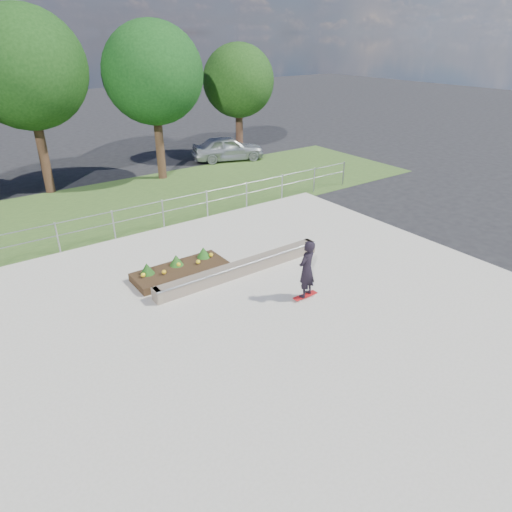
% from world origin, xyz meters
% --- Properties ---
extents(ground, '(120.00, 120.00, 0.00)m').
position_xyz_m(ground, '(0.00, 0.00, 0.00)').
color(ground, black).
rests_on(ground, ground).
extents(grass_verge, '(30.00, 8.00, 0.02)m').
position_xyz_m(grass_verge, '(0.00, 11.00, 0.01)').
color(grass_verge, '#335020').
rests_on(grass_verge, ground).
extents(concrete_slab, '(15.00, 15.00, 0.06)m').
position_xyz_m(concrete_slab, '(0.00, 0.00, 0.03)').
color(concrete_slab, '#A9A496').
rests_on(concrete_slab, ground).
extents(fence, '(20.06, 0.06, 1.20)m').
position_xyz_m(fence, '(0.00, 7.50, 0.77)').
color(fence, gray).
rests_on(fence, ground).
extents(tree_mid_left, '(5.25, 5.25, 8.25)m').
position_xyz_m(tree_mid_left, '(-2.50, 15.00, 5.61)').
color(tree_mid_left, '#362015').
rests_on(tree_mid_left, ground).
extents(tree_mid_right, '(4.90, 4.90, 7.70)m').
position_xyz_m(tree_mid_right, '(3.00, 14.00, 5.23)').
color(tree_mid_right, '#372116').
rests_on(tree_mid_right, ground).
extents(tree_far_right, '(4.20, 4.20, 6.60)m').
position_xyz_m(tree_far_right, '(9.00, 15.50, 4.48)').
color(tree_far_right, '#341E14').
rests_on(tree_far_right, ground).
extents(grind_ledge, '(6.00, 0.44, 0.43)m').
position_xyz_m(grind_ledge, '(0.29, 2.44, 0.26)').
color(grind_ledge, brown).
rests_on(grind_ledge, concrete_slab).
extents(planter_bed, '(3.00, 1.20, 0.61)m').
position_xyz_m(planter_bed, '(-1.32, 3.57, 0.24)').
color(planter_bed, black).
rests_on(planter_bed, concrete_slab).
extents(skateboarder, '(0.80, 0.59, 1.81)m').
position_xyz_m(skateboarder, '(0.99, 0.13, 1.00)').
color(skateboarder, silver).
rests_on(skateboarder, concrete_slab).
extents(parked_car, '(4.62, 2.97, 1.46)m').
position_xyz_m(parked_car, '(7.93, 15.17, 0.73)').
color(parked_car, '#A3A8AD').
rests_on(parked_car, ground).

